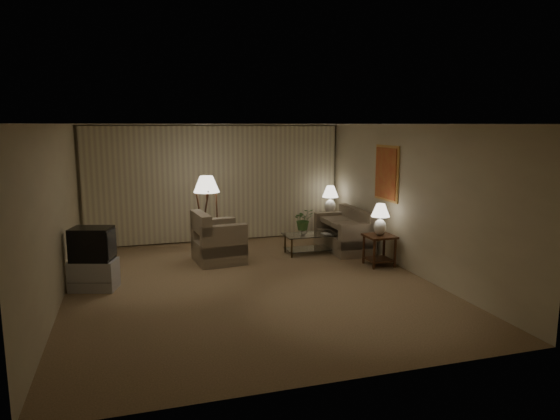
# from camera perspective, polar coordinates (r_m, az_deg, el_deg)

# --- Properties ---
(ground) EXTENTS (7.00, 7.00, 0.00)m
(ground) POSITION_cam_1_polar(r_m,az_deg,el_deg) (8.67, -3.34, -8.41)
(ground) COLOR tan
(ground) RESTS_ON ground
(room_shell) EXTENTS (6.04, 7.02, 2.72)m
(room_shell) POSITION_cam_1_polar(r_m,az_deg,el_deg) (9.77, -5.38, 4.10)
(room_shell) COLOR beige
(room_shell) RESTS_ON ground
(sofa) EXTENTS (1.59, 0.81, 0.70)m
(sofa) POSITION_cam_1_polar(r_m,az_deg,el_deg) (10.97, 7.28, -2.71)
(sofa) COLOR gray
(sofa) RESTS_ON ground
(armchair) EXTENTS (1.15, 1.11, 0.80)m
(armchair) POSITION_cam_1_polar(r_m,az_deg,el_deg) (9.98, -7.01, -3.67)
(armchair) COLOR gray
(armchair) RESTS_ON ground
(side_table_near) EXTENTS (0.54, 0.54, 0.60)m
(side_table_near) POSITION_cam_1_polar(r_m,az_deg,el_deg) (9.84, 11.29, -3.90)
(side_table_near) COLOR #331E0E
(side_table_near) RESTS_ON ground
(side_table_far) EXTENTS (0.48, 0.41, 0.60)m
(side_table_far) POSITION_cam_1_polar(r_m,az_deg,el_deg) (12.05, 5.72, -1.34)
(side_table_far) COLOR #331E0E
(side_table_far) RESTS_ON ground
(table_lamp_near) EXTENTS (0.35, 0.35, 0.61)m
(table_lamp_near) POSITION_cam_1_polar(r_m,az_deg,el_deg) (9.72, 11.40, -0.75)
(table_lamp_near) COLOR white
(table_lamp_near) RESTS_ON side_table_near
(table_lamp_far) EXTENTS (0.39, 0.39, 0.67)m
(table_lamp_far) POSITION_cam_1_polar(r_m,az_deg,el_deg) (11.95, 5.77, 1.47)
(table_lamp_far) COLOR white
(table_lamp_far) RESTS_ON side_table_far
(coffee_table) EXTENTS (1.10, 0.60, 0.41)m
(coffee_table) POSITION_cam_1_polar(r_m,az_deg,el_deg) (10.59, 3.44, -3.51)
(coffee_table) COLOR silver
(coffee_table) RESTS_ON ground
(tv_cabinet) EXTENTS (0.98, 0.85, 0.50)m
(tv_cabinet) POSITION_cam_1_polar(r_m,az_deg,el_deg) (8.85, -20.49, -6.95)
(tv_cabinet) COLOR #A7A7A9
(tv_cabinet) RESTS_ON ground
(crt_tv) EXTENTS (0.88, 0.80, 0.55)m
(crt_tv) POSITION_cam_1_polar(r_m,az_deg,el_deg) (8.72, -20.69, -3.65)
(crt_tv) COLOR black
(crt_tv) RESTS_ON tv_cabinet
(floor_lamp) EXTENTS (0.54, 0.54, 1.66)m
(floor_lamp) POSITION_cam_1_polar(r_m,az_deg,el_deg) (10.49, -8.32, -0.42)
(floor_lamp) COLOR #331E0E
(floor_lamp) RESTS_ON ground
(ottoman) EXTENTS (0.78, 0.78, 0.41)m
(ottoman) POSITION_cam_1_polar(r_m,az_deg,el_deg) (10.28, -6.89, -4.38)
(ottoman) COLOR #984633
(ottoman) RESTS_ON ground
(vase) EXTENTS (0.16, 0.16, 0.15)m
(vase) POSITION_cam_1_polar(r_m,az_deg,el_deg) (10.49, 2.68, -2.44)
(vase) COLOR white
(vase) RESTS_ON coffee_table
(flowers) EXTENTS (0.42, 0.37, 0.46)m
(flowers) POSITION_cam_1_polar(r_m,az_deg,el_deg) (10.44, 2.69, -0.83)
(flowers) COLOR #447232
(flowers) RESTS_ON vase
(book) EXTENTS (0.18, 0.23, 0.02)m
(book) POSITION_cam_1_polar(r_m,az_deg,el_deg) (10.55, 4.91, -2.76)
(book) COLOR olive
(book) RESTS_ON coffee_table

